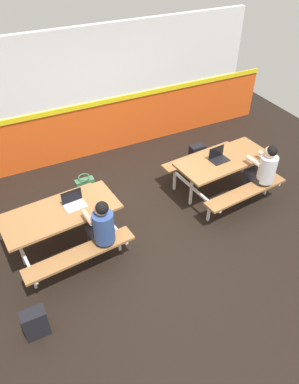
# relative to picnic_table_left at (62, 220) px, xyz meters

# --- Properties ---
(ground_plane) EXTENTS (10.00, 10.00, 0.02)m
(ground_plane) POSITION_rel_picnic_table_left_xyz_m (1.48, -0.21, -0.58)
(ground_plane) COLOR black
(accent_backdrop) EXTENTS (8.00, 0.14, 2.60)m
(accent_backdrop) POSITION_rel_picnic_table_left_xyz_m (1.48, 2.41, 0.67)
(accent_backdrop) COLOR #E55119
(accent_backdrop) RESTS_ON ground
(picnic_table_left) EXTENTS (1.77, 1.70, 0.74)m
(picnic_table_left) POSITION_rel_picnic_table_left_xyz_m (0.00, 0.00, 0.00)
(picnic_table_left) COLOR #9E6B3D
(picnic_table_left) RESTS_ON ground
(picnic_table_right) EXTENTS (1.77, 1.70, 0.74)m
(picnic_table_right) POSITION_rel_picnic_table_left_xyz_m (2.97, 0.08, 0.00)
(picnic_table_right) COLOR #9E6B3D
(picnic_table_right) RESTS_ON ground
(student_nearer) EXTENTS (0.39, 0.54, 1.21)m
(student_nearer) POSITION_rel_picnic_table_left_xyz_m (0.45, -0.52, 0.13)
(student_nearer) COLOR #2D2D38
(student_nearer) RESTS_ON ground
(student_further) EXTENTS (0.39, 0.54, 1.21)m
(student_further) POSITION_rel_picnic_table_left_xyz_m (3.43, -0.43, 0.13)
(student_further) COLOR #2D2D38
(student_further) RESTS_ON ground
(laptop_silver) EXTENTS (0.34, 0.25, 0.22)m
(laptop_silver) POSITION_rel_picnic_table_left_xyz_m (0.23, 0.06, 0.21)
(laptop_silver) COLOR silver
(laptop_silver) RESTS_ON picnic_table_left
(laptop_dark) EXTENTS (0.34, 0.25, 0.22)m
(laptop_dark) POSITION_rel_picnic_table_left_xyz_m (2.87, 0.11, 0.21)
(laptop_dark) COLOR black
(laptop_dark) RESTS_ON picnic_table_right
(backpack_dark) EXTENTS (0.30, 0.22, 0.44)m
(backpack_dark) POSITION_rel_picnic_table_left_xyz_m (3.07, 1.06, -0.36)
(backpack_dark) COLOR black
(backpack_dark) RESTS_ON ground
(tote_bag_bright) EXTENTS (0.34, 0.21, 0.43)m
(tote_bag_bright) POSITION_rel_picnic_table_left_xyz_m (0.69, 1.10, -0.38)
(tote_bag_bright) COLOR #3F724C
(tote_bag_bright) RESTS_ON ground
(satchel_spare) EXTENTS (0.30, 0.22, 0.44)m
(satchel_spare) POSITION_rel_picnic_table_left_xyz_m (-0.75, -1.27, -0.36)
(satchel_spare) COLOR black
(satchel_spare) RESTS_ON ground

